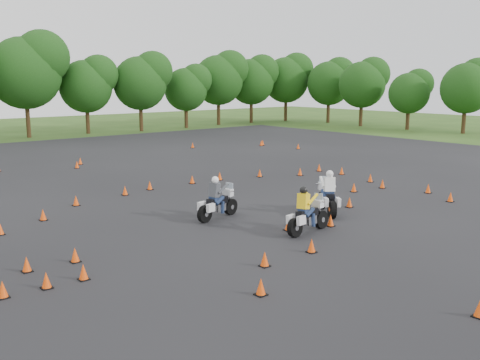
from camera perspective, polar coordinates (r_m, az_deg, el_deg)
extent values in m
plane|color=#2D5119|center=(21.81, 6.77, -4.59)|extent=(140.00, 140.00, 0.00)
plane|color=black|center=(26.16, -2.81, -1.95)|extent=(62.00, 62.00, 0.00)
cone|color=#FC4D0A|center=(16.28, -16.36, -9.43)|extent=(0.26, 0.26, 0.45)
cone|color=#FC4D0A|center=(29.50, 14.96, -0.42)|extent=(0.26, 0.26, 0.45)
cone|color=#FC4D0A|center=(31.91, 9.51, 0.61)|extent=(0.26, 0.26, 0.45)
cone|color=#FC4D0A|center=(45.08, 6.23, 3.59)|extent=(0.26, 0.26, 0.45)
cone|color=#FC4D0A|center=(33.24, 10.80, 0.96)|extent=(0.26, 0.26, 0.45)
cone|color=#FC4D0A|center=(23.70, 7.79, -2.81)|extent=(0.26, 0.26, 0.45)
cone|color=#FC4D0A|center=(32.52, 6.43, 0.88)|extent=(0.26, 0.26, 0.45)
cone|color=#FC4D0A|center=(27.38, -12.17, -1.13)|extent=(0.26, 0.26, 0.45)
cone|color=#FC4D0A|center=(47.53, 2.43, 4.00)|extent=(0.26, 0.26, 0.45)
cone|color=#FC4D0A|center=(31.12, 13.73, 0.20)|extent=(0.26, 0.26, 0.45)
cone|color=#FC4D0A|center=(31.85, 2.12, 0.73)|extent=(0.26, 0.26, 0.45)
cone|color=#FC4D0A|center=(15.73, -23.99, -10.65)|extent=(0.26, 0.26, 0.45)
cone|color=#FC4D0A|center=(34.19, 8.44, 1.31)|extent=(0.26, 0.26, 0.45)
cone|color=#FC4D0A|center=(14.56, 24.22, -12.38)|extent=(0.26, 0.26, 0.45)
cone|color=#FC4D0A|center=(21.43, 9.64, -4.30)|extent=(0.26, 0.26, 0.45)
cone|color=#FC4D0A|center=(24.74, 11.59, -2.36)|extent=(0.26, 0.26, 0.45)
cone|color=#FC4D0A|center=(16.71, 2.65, -8.46)|extent=(0.26, 0.26, 0.45)
cone|color=#FC4D0A|center=(45.71, -5.08, 3.71)|extent=(0.26, 0.26, 0.45)
cone|color=#FC4D0A|center=(28.16, 12.06, -0.81)|extent=(0.26, 0.26, 0.45)
cone|color=#FC4D0A|center=(30.84, -2.18, 0.40)|extent=(0.26, 0.26, 0.45)
cone|color=#FC4D0A|center=(23.44, -20.27, -3.53)|extent=(0.26, 0.26, 0.45)
cone|color=#FC4D0A|center=(28.49, -9.60, -0.59)|extent=(0.26, 0.26, 0.45)
cone|color=#FC4D0A|center=(17.86, -17.19, -7.68)|extent=(0.26, 0.26, 0.45)
cone|color=#FC4D0A|center=(36.56, -17.00, 1.55)|extent=(0.26, 0.26, 0.45)
cone|color=#FC4D0A|center=(47.12, 2.28, 3.94)|extent=(0.26, 0.26, 0.45)
cone|color=#FC4D0A|center=(21.90, -24.23, -4.78)|extent=(0.26, 0.26, 0.45)
cone|color=#FC4D0A|center=(18.15, 7.64, -6.99)|extent=(0.26, 0.26, 0.45)
cone|color=#FC4D0A|center=(17.47, -21.80, -8.38)|extent=(0.26, 0.26, 0.45)
cone|color=#FC4D0A|center=(20.63, 5.16, -4.78)|extent=(0.26, 0.26, 0.45)
cone|color=#FC4D0A|center=(15.96, -19.96, -10.05)|extent=(0.26, 0.26, 0.45)
cone|color=#FC4D0A|center=(27.21, 21.54, -1.71)|extent=(0.26, 0.26, 0.45)
cone|color=#FC4D0A|center=(25.68, -17.10, -2.14)|extent=(0.26, 0.26, 0.45)
cone|color=#FC4D0A|center=(38.16, -16.68, 1.93)|extent=(0.26, 0.26, 0.45)
cone|color=#FC4D0A|center=(14.60, 2.24, -11.35)|extent=(0.26, 0.26, 0.45)
cone|color=#FC4D0A|center=(27.47, 9.16, -0.99)|extent=(0.26, 0.26, 0.45)
cone|color=#FC4D0A|center=(29.92, -5.13, 0.05)|extent=(0.26, 0.26, 0.45)
cone|color=#FC4D0A|center=(28.91, 19.43, -0.89)|extent=(0.26, 0.26, 0.45)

